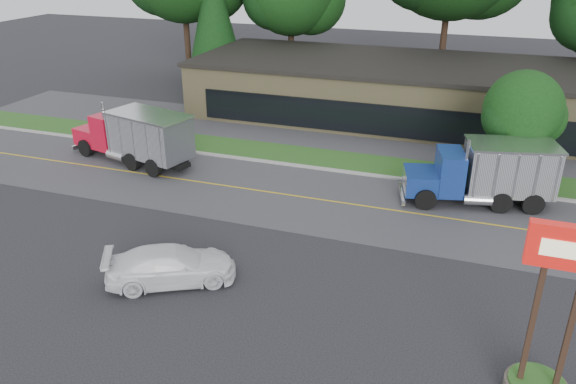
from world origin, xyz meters
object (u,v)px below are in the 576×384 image
Objects in this scene: bilo_sign at (546,344)px; dump_truck_red at (137,135)px; dump_truck_blue at (488,171)px; rally_car at (171,265)px.

dump_truck_red is at bearing 149.88° from bilo_sign.
bilo_sign reaches higher than dump_truck_red.
rally_car is (-11.91, -12.11, -1.04)m from dump_truck_blue.
bilo_sign is 0.66× the size of dump_truck_red.
bilo_sign is 26.06m from dump_truck_red.
dump_truck_blue is 1.51× the size of rally_car.
dump_truck_red reaches higher than rally_car.
bilo_sign is 1.14× the size of rally_car.
rally_car is (8.73, -11.14, -1.05)m from dump_truck_red.
dump_truck_red is 14.20m from rally_car.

